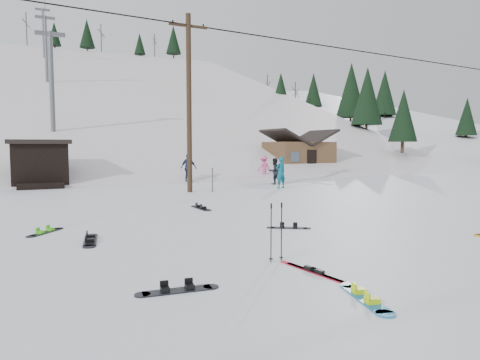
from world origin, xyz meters
name	(u,v)px	position (x,y,z in m)	size (l,w,h in m)	color
ground	(313,265)	(0.00, 0.00, 0.00)	(200.00, 200.00, 0.00)	white
ski_slope	(84,249)	(0.00, 55.00, -12.00)	(60.00, 75.00, 45.00)	silver
ridge_right	(330,226)	(38.00, 50.00, -11.00)	(34.00, 85.00, 36.00)	white
treeline_right	(354,162)	(36.00, 42.00, 0.00)	(20.00, 60.00, 10.00)	black
treeline_crest	(69,157)	(0.00, 86.00, 0.00)	(50.00, 6.00, 10.00)	black
utility_pole	(189,101)	(2.00, 14.00, 4.68)	(2.00, 0.26, 9.00)	#3A2819
trail_sign	(213,167)	(3.10, 13.58, 1.27)	(0.50, 0.09, 1.85)	#595B60
lift_hut	(40,163)	(-5.00, 20.94, 1.36)	(3.40, 4.10, 2.75)	black
lift_tower_near	(51,76)	(-4.00, 30.00, 7.86)	(2.20, 0.36, 8.00)	#595B60
lift_tower_mid	(46,45)	(-4.00, 50.00, 14.36)	(2.20, 0.36, 8.00)	#595B60
lift_tower_far	(43,30)	(-4.00, 70.00, 20.86)	(2.20, 0.36, 8.00)	#595B60
cabin	(298,156)	(15.00, 24.00, 1.48)	(5.39, 4.40, 3.77)	brown
hero_snowboard	(365,298)	(-0.35, -1.94, 0.03)	(0.59, 1.49, 0.11)	#1A70A9
hero_skis	(314,272)	(-0.28, -0.43, 0.03)	(0.41, 1.85, 0.10)	#AE1125
ski_poles	(276,231)	(-0.51, 0.60, 0.63)	(0.34, 0.09, 1.23)	black
board_scatter_a	(177,290)	(-2.93, -0.33, 0.03)	(1.41, 0.37, 0.10)	black
board_scatter_b	(90,240)	(-3.86, 4.21, 0.03)	(0.50, 1.65, 0.12)	black
board_scatter_c	(45,232)	(-4.89, 5.82, 0.02)	(0.97, 1.13, 0.10)	black
board_scatter_d	(289,227)	(1.58, 3.53, 0.02)	(1.15, 0.79, 0.09)	black
board_scatter_f	(201,208)	(0.56, 8.29, 0.03)	(0.37, 1.55, 0.11)	black
skier_teal	(281,172)	(7.27, 13.75, 0.89)	(0.65, 0.43, 1.78)	#0A5A6D
skier_dark	(274,171)	(8.15, 16.02, 0.81)	(0.79, 0.61, 1.62)	black
skier_pink	(264,167)	(9.61, 20.13, 0.83)	(1.08, 0.62, 1.67)	#E55192
skier_navy	(189,168)	(3.67, 19.30, 0.96)	(1.12, 0.47, 1.91)	#1B2744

